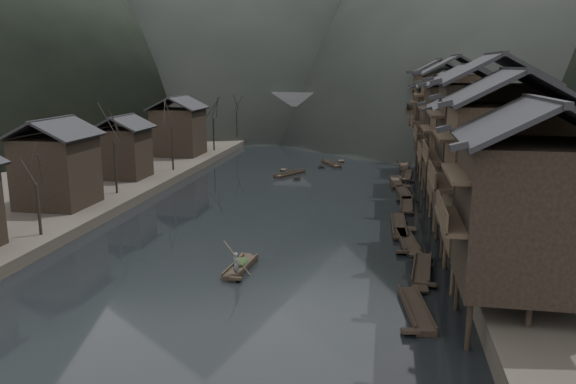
# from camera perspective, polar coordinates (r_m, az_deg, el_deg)

# --- Properties ---
(water) EXTENTS (300.00, 300.00, 0.00)m
(water) POSITION_cam_1_polar(r_m,az_deg,el_deg) (40.92, -4.56, -7.21)
(water) COLOR black
(water) RESTS_ON ground
(left_bank) EXTENTS (40.00, 200.00, 1.20)m
(left_bank) POSITION_cam_1_polar(r_m,az_deg,el_deg) (90.25, -20.04, 3.42)
(left_bank) COLOR #2D2823
(left_bank) RESTS_ON ground
(stilt_houses) EXTENTS (9.00, 67.60, 15.33)m
(stilt_houses) POSITION_cam_1_polar(r_m,az_deg,el_deg) (57.82, 17.44, 7.07)
(stilt_houses) COLOR black
(stilt_houses) RESTS_ON ground
(left_houses) EXTENTS (8.10, 53.20, 8.73)m
(left_houses) POSITION_cam_1_polar(r_m,az_deg,el_deg) (65.36, -17.87, 4.82)
(left_houses) COLOR black
(left_houses) RESTS_ON left_bank
(bare_trees) EXTENTS (3.95, 72.20, 7.91)m
(bare_trees) POSITION_cam_1_polar(r_m,az_deg,el_deg) (69.38, -12.96, 6.44)
(bare_trees) COLOR black
(bare_trees) RESTS_ON left_bank
(moored_sampans) EXTENTS (3.04, 72.43, 0.47)m
(moored_sampans) POSITION_cam_1_polar(r_m,az_deg,el_deg) (65.76, 11.72, 0.38)
(moored_sampans) COLOR black
(moored_sampans) RESTS_ON water
(midriver_boats) EXTENTS (12.24, 33.79, 0.45)m
(midriver_boats) POSITION_cam_1_polar(r_m,az_deg,el_deg) (84.52, 4.47, 3.30)
(midriver_boats) COLOR black
(midriver_boats) RESTS_ON water
(stone_bridge) EXTENTS (40.00, 6.00, 9.00)m
(stone_bridge) POSITION_cam_1_polar(r_m,az_deg,el_deg) (110.03, 4.78, 8.03)
(stone_bridge) COLOR #4C4C4F
(stone_bridge) RESTS_ON ground
(hero_sampan) EXTENTS (1.49, 5.12, 0.44)m
(hero_sampan) POSITION_cam_1_polar(r_m,az_deg,el_deg) (39.63, -4.83, -7.57)
(hero_sampan) COLOR black
(hero_sampan) RESTS_ON water
(cargo_heap) EXTENTS (1.12, 1.46, 0.67)m
(cargo_heap) POSITION_cam_1_polar(r_m,az_deg,el_deg) (39.66, -4.79, -6.69)
(cargo_heap) COLOR black
(cargo_heap) RESTS_ON hero_sampan
(boatman) EXTENTS (0.71, 0.70, 1.65)m
(boatman) POSITION_cam_1_polar(r_m,az_deg,el_deg) (37.63, -5.29, -6.99)
(boatman) COLOR #4F5052
(boatman) RESTS_ON hero_sampan
(bamboo_pole) EXTENTS (1.44, 2.15, 3.33)m
(bamboo_pole) POSITION_cam_1_polar(r_m,az_deg,el_deg) (36.82, -5.07, -3.35)
(bamboo_pole) COLOR #8C7A51
(bamboo_pole) RESTS_ON boatman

